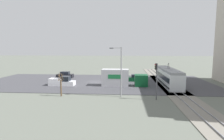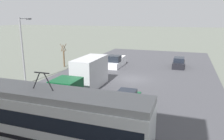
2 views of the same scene
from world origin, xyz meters
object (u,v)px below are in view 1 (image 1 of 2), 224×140
box_truck (121,78)px  street_tree (61,86)px  sedan_car_0 (65,75)px  street_lamp_near_crossing (120,68)px  pickup_truck (63,82)px  traffic_light_pole (156,77)px  light_rail_tram (168,77)px  sedan_car_1 (137,78)px

box_truck → street_tree: size_ratio=2.44×
sedan_car_0 → box_truck: bearing=58.6°
street_lamp_near_crossing → pickup_truck: bearing=-121.8°
street_tree → pickup_truck: bearing=-161.6°
street_lamp_near_crossing → sedan_car_0: bearing=-139.0°
traffic_light_pole → box_truck: bearing=-150.5°
sedan_car_0 → street_tree: bearing=17.4°
box_truck → traffic_light_pole: traffic_light_pole is taller
light_rail_tram → street_tree: (10.44, -19.47, -0.01)m
sedan_car_1 → street_tree: size_ratio=1.22×
street_tree → light_rail_tram: bearing=118.2°
pickup_truck → light_rail_tram: bearing=96.3°
box_truck → sedan_car_1: (-5.59, 3.49, -0.93)m
light_rail_tram → street_lamp_near_crossing: (10.00, -9.95, 2.84)m
pickup_truck → traffic_light_pole: size_ratio=0.95×
pickup_truck → sedan_car_0: bearing=-163.4°
sedan_car_0 → sedan_car_1: size_ratio=0.92×
sedan_car_1 → street_tree: bearing=-42.8°
box_truck → sedan_car_0: box_truck is taller
light_rail_tram → box_truck: 10.06m
sedan_car_0 → street_tree: 18.64m
pickup_truck → street_tree: size_ratio=1.38×
light_rail_tram → street_lamp_near_crossing: size_ratio=1.77×
light_rail_tram → sedan_car_1: light_rail_tram is taller
light_rail_tram → pickup_truck: bearing=-83.7°
sedan_car_0 → traffic_light_pole: 27.96m
pickup_truck → street_lamp_near_crossing: (7.56, 12.17, 3.79)m
box_truck → traffic_light_pole: size_ratio=1.69×
street_tree → box_truck: bearing=131.7°
sedan_car_0 → street_lamp_near_crossing: 23.29m
light_rail_tram → sedan_car_1: size_ratio=3.01×
sedan_car_0 → traffic_light_pole: traffic_light_pole is taller
sedan_car_1 → box_truck: bearing=-32.0°
box_truck → street_lamp_near_crossing: bearing=-0.5°
pickup_truck → sedan_car_1: 16.88m
light_rail_tram → traffic_light_pole: traffic_light_pole is taller
light_rail_tram → sedan_car_0: (-7.33, -25.03, -1.01)m
sedan_car_1 → pickup_truck: bearing=-68.7°
street_tree → street_lamp_near_crossing: street_lamp_near_crossing is taller
pickup_truck → street_lamp_near_crossing: size_ratio=0.66×
sedan_car_1 → traffic_light_pole: 15.50m
light_rail_tram → street_lamp_near_crossing: bearing=-44.9°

